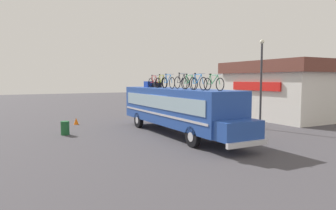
% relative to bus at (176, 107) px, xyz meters
% --- Properties ---
extents(ground_plane, '(120.00, 120.00, 0.00)m').
position_rel_bus_xyz_m(ground_plane, '(-0.20, 0.00, -1.72)').
color(ground_plane, '#423F44').
extents(bus, '(12.13, 2.46, 2.87)m').
position_rel_bus_xyz_m(bus, '(0.00, 0.00, 0.00)').
color(bus, '#23479E').
rests_on(bus, ground).
extents(luggage_bag_1, '(0.57, 0.45, 0.36)m').
position_rel_bus_xyz_m(luggage_bag_1, '(-4.74, 0.27, 1.33)').
color(luggage_bag_1, black).
rests_on(luggage_bag_1, bus).
extents(luggage_bag_2, '(0.69, 0.47, 0.42)m').
position_rel_bus_xyz_m(luggage_bag_2, '(-4.02, -0.09, 1.36)').
color(luggage_bag_2, '#193899').
rests_on(luggage_bag_2, bus).
extents(luggage_bag_3, '(0.57, 0.48, 0.39)m').
position_rel_bus_xyz_m(luggage_bag_3, '(-3.26, 0.23, 1.34)').
color(luggage_bag_3, black).
rests_on(luggage_bag_3, bus).
extents(rooftop_bicycle_1, '(1.74, 0.44, 0.89)m').
position_rel_bus_xyz_m(rooftop_bicycle_1, '(-2.59, -0.33, 1.52)').
color(rooftop_bicycle_1, black).
rests_on(rooftop_bicycle_1, bus).
extents(rooftop_bicycle_2, '(1.68, 0.44, 0.92)m').
position_rel_bus_xyz_m(rooftop_bicycle_2, '(-1.50, -0.29, 1.53)').
color(rooftop_bicycle_2, black).
rests_on(rooftop_bicycle_2, bus).
extents(rooftop_bicycle_3, '(1.73, 0.44, 0.93)m').
position_rel_bus_xyz_m(rooftop_bicycle_3, '(-0.39, -0.39, 1.54)').
color(rooftop_bicycle_3, black).
rests_on(rooftop_bicycle_3, bus).
extents(rooftop_bicycle_4, '(1.74, 0.44, 0.98)m').
position_rel_bus_xyz_m(rooftop_bicycle_4, '(0.74, -0.09, 1.55)').
color(rooftop_bicycle_4, black).
rests_on(rooftop_bicycle_4, bus).
extents(rooftop_bicycle_5, '(1.72, 0.44, 0.88)m').
position_rel_bus_xyz_m(rooftop_bicycle_5, '(1.91, -0.27, 1.52)').
color(rooftop_bicycle_5, black).
rests_on(rooftop_bicycle_5, bus).
extents(rooftop_bicycle_6, '(1.68, 0.44, 0.91)m').
position_rel_bus_xyz_m(rooftop_bicycle_6, '(2.96, -0.39, 1.53)').
color(rooftop_bicycle_6, black).
rests_on(rooftop_bicycle_6, bus).
extents(rooftop_bicycle_7, '(1.69, 0.44, 0.86)m').
position_rel_bus_xyz_m(rooftop_bicycle_7, '(4.06, -0.19, 1.51)').
color(rooftop_bicycle_7, black).
rests_on(rooftop_bicycle_7, bus).
extents(roadside_building, '(9.60, 8.21, 4.99)m').
position_rel_bus_xyz_m(roadside_building, '(-2.55, 12.85, 0.84)').
color(roadside_building, silver).
rests_on(roadside_building, ground).
extents(trash_bin, '(0.51, 0.51, 0.85)m').
position_rel_bus_xyz_m(trash_bin, '(-3.06, -6.20, -1.30)').
color(trash_bin, '#1E592D').
rests_on(trash_bin, ground).
extents(traffic_cone, '(0.37, 0.37, 0.52)m').
position_rel_bus_xyz_m(traffic_cone, '(-7.23, -4.71, -1.46)').
color(traffic_cone, orange).
rests_on(traffic_cone, ground).
extents(street_lamp, '(0.29, 0.29, 6.14)m').
position_rel_bus_xyz_m(street_lamp, '(0.85, 6.21, 1.78)').
color(street_lamp, '#38383D').
rests_on(street_lamp, ground).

